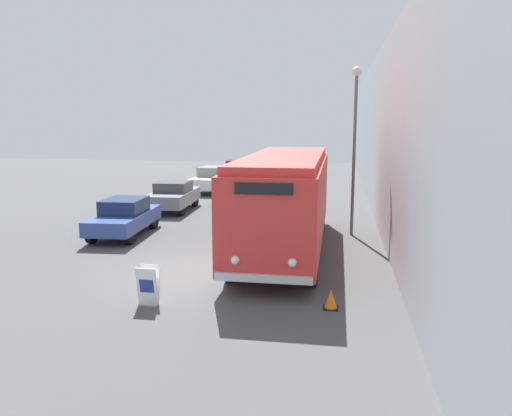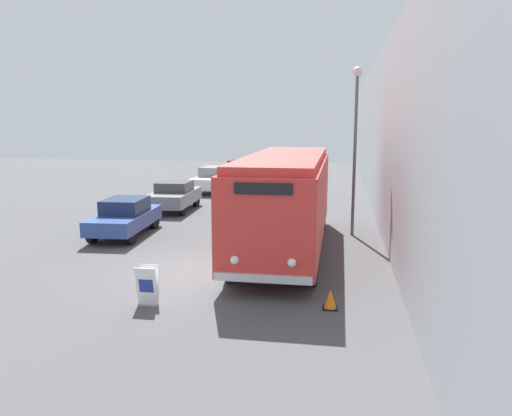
# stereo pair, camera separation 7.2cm
# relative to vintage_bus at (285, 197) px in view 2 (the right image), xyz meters

# --- Properties ---
(ground_plane) EXTENTS (80.00, 80.00, 0.00)m
(ground_plane) POSITION_rel_vintage_bus_xyz_m (-2.23, -2.81, -1.86)
(ground_plane) COLOR #4C4C4F
(building_wall_right) EXTENTS (0.30, 60.00, 7.60)m
(building_wall_right) POSITION_rel_vintage_bus_xyz_m (3.61, 7.19, 1.94)
(building_wall_right) COLOR #9EA3A8
(building_wall_right) RESTS_ON ground_plane
(vintage_bus) EXTENTS (2.60, 10.14, 3.32)m
(vintage_bus) POSITION_rel_vintage_bus_xyz_m (0.00, 0.00, 0.00)
(vintage_bus) COLOR black
(vintage_bus) RESTS_ON ground_plane
(sign_board) EXTENTS (0.52, 0.37, 0.98)m
(sign_board) POSITION_rel_vintage_bus_xyz_m (-2.73, -5.74, -1.39)
(sign_board) COLOR gray
(sign_board) RESTS_ON ground_plane
(streetlamp) EXTENTS (0.36, 0.36, 6.43)m
(streetlamp) POSITION_rel_vintage_bus_xyz_m (2.35, 2.78, 2.31)
(streetlamp) COLOR #595E60
(streetlamp) RESTS_ON ground_plane
(parked_car_near) EXTENTS (1.96, 4.24, 1.45)m
(parked_car_near) POSITION_rel_vintage_bus_xyz_m (-6.44, 1.27, -1.12)
(parked_car_near) COLOR black
(parked_car_near) RESTS_ON ground_plane
(parked_car_mid) EXTENTS (1.96, 4.07, 1.45)m
(parked_car_mid) POSITION_rel_vintage_bus_xyz_m (-6.33, 6.85, -1.10)
(parked_car_mid) COLOR black
(parked_car_mid) RESTS_ON ground_plane
(parked_car_far) EXTENTS (2.23, 4.47, 1.59)m
(parked_car_far) POSITION_rel_vintage_bus_xyz_m (-5.98, 13.65, -1.06)
(parked_car_far) COLOR black
(parked_car_far) RESTS_ON ground_plane
(parked_car_distant) EXTENTS (1.96, 4.79, 1.44)m
(parked_car_distant) POSITION_rel_vintage_bus_xyz_m (-5.91, 20.94, -1.11)
(parked_car_distant) COLOR black
(parked_car_distant) RESTS_ON ground_plane
(traffic_cone) EXTENTS (0.36, 0.36, 0.48)m
(traffic_cone) POSITION_rel_vintage_bus_xyz_m (1.67, -5.26, -1.63)
(traffic_cone) COLOR black
(traffic_cone) RESTS_ON ground_plane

